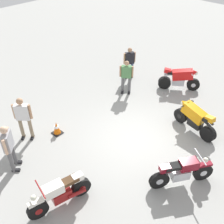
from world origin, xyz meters
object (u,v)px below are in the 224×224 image
object	(u,v)px
motorcycle_red_sportbike	(180,78)
motorcycle_maroon_cruiser	(182,172)
person_in_black_shirt	(129,61)
person_in_white_shirt	(23,116)
traffic_cone	(57,128)
motorcycle_orange_sportbike	(195,118)
person_in_gray_shirt	(9,145)
motorcycle_cream_vintage	(60,194)
person_in_green_shirt	(126,75)

from	to	relation	value
motorcycle_red_sportbike	motorcycle_maroon_cruiser	world-z (taller)	motorcycle_red_sportbike
person_in_black_shirt	person_in_white_shirt	distance (m)	6.12
person_in_white_shirt	traffic_cone	xyz separation A→B (m)	(-0.90, 0.62, -0.76)
motorcycle_orange_sportbike	person_in_gray_shirt	xyz separation A→B (m)	(5.80, -3.29, 0.42)
person_in_black_shirt	motorcycle_cream_vintage	bearing A→B (deg)	142.95
motorcycle_cream_vintage	person_in_black_shirt	distance (m)	7.86
traffic_cone	motorcycle_cream_vintage	bearing A→B (deg)	55.49
motorcycle_maroon_cruiser	traffic_cone	distance (m)	4.87
person_in_black_shirt	person_in_gray_shirt	size ratio (longest dim) A/B	0.93
person_in_white_shirt	person_in_green_shirt	bearing A→B (deg)	131.18
motorcycle_cream_vintage	motorcycle_maroon_cruiser	size ratio (longest dim) A/B	1.07
person_in_gray_shirt	person_in_white_shirt	bearing A→B (deg)	83.12
motorcycle_orange_sportbike	person_in_white_shirt	bearing A→B (deg)	58.75
motorcycle_red_sportbike	motorcycle_cream_vintage	xyz separation A→B (m)	(7.84, 1.04, -0.11)
motorcycle_red_sportbike	person_in_green_shirt	size ratio (longest dim) A/B	1.04
person_in_white_shirt	person_in_black_shirt	bearing A→B (deg)	140.09
motorcycle_orange_sportbike	person_in_green_shirt	size ratio (longest dim) A/B	1.20
motorcycle_cream_vintage	person_in_white_shirt	world-z (taller)	person_in_white_shirt
motorcycle_orange_sportbike	motorcycle_cream_vintage	xyz separation A→B (m)	(5.59, -1.03, -0.11)
motorcycle_maroon_cruiser	person_in_gray_shirt	world-z (taller)	person_in_gray_shirt
person_in_green_shirt	person_in_black_shirt	distance (m)	1.42
motorcycle_red_sportbike	motorcycle_maroon_cruiser	xyz separation A→B (m)	(4.79, 3.10, -0.07)
motorcycle_maroon_cruiser	person_in_white_shirt	bearing A→B (deg)	145.05
motorcycle_red_sportbike	motorcycle_maroon_cruiser	size ratio (longest dim) A/B	0.93
motorcycle_red_sportbike	motorcycle_cream_vintage	distance (m)	7.91
motorcycle_orange_sportbike	traffic_cone	distance (m)	5.28
person_in_black_shirt	motorcycle_orange_sportbike	bearing A→B (deg)	-171.10
motorcycle_orange_sportbike	motorcycle_cream_vintage	size ratio (longest dim) A/B	1.01
person_in_black_shirt	person_in_white_shirt	bearing A→B (deg)	118.78
motorcycle_orange_sportbike	motorcycle_maroon_cruiser	size ratio (longest dim) A/B	1.07
person_in_white_shirt	motorcycle_cream_vintage	bearing A→B (deg)	32.07
motorcycle_maroon_cruiser	person_in_white_shirt	distance (m)	5.75
motorcycle_cream_vintage	person_in_black_shirt	size ratio (longest dim) A/B	1.18
person_in_black_shirt	person_in_white_shirt	size ratio (longest dim) A/B	0.93
motorcycle_orange_sportbike	person_in_white_shirt	size ratio (longest dim) A/B	1.10
person_in_white_shirt	traffic_cone	world-z (taller)	person_in_white_shirt
person_in_green_shirt	traffic_cone	xyz separation A→B (m)	(4.05, 0.05, -0.66)
traffic_cone	motorcycle_red_sportbike	bearing A→B (deg)	165.16
motorcycle_orange_sportbike	person_in_gray_shirt	world-z (taller)	person_in_gray_shirt
person_in_white_shirt	person_in_gray_shirt	bearing A→B (deg)	-0.49
motorcycle_cream_vintage	motorcycle_maroon_cruiser	xyz separation A→B (m)	(-3.04, 2.06, 0.03)
motorcycle_cream_vintage	person_in_green_shirt	distance (m)	6.46
motorcycle_red_sportbike	traffic_cone	world-z (taller)	motorcycle_red_sportbike
motorcycle_maroon_cruiser	traffic_cone	size ratio (longest dim) A/B	3.42
person_in_green_shirt	person_in_white_shirt	world-z (taller)	person_in_white_shirt
person_in_black_shirt	person_in_gray_shirt	distance (m)	7.34
motorcycle_orange_sportbike	motorcycle_red_sportbike	bearing A→B (deg)	-36.00
person_in_green_shirt	person_in_white_shirt	bearing A→B (deg)	-45.57
person_in_black_shirt	traffic_cone	distance (m)	5.32
person_in_green_shirt	person_in_gray_shirt	distance (m)	6.08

